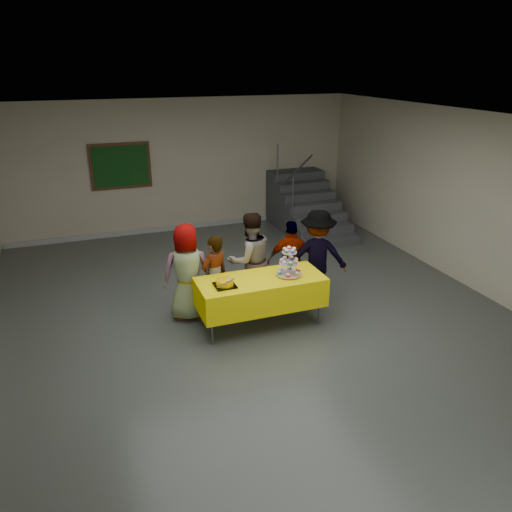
{
  "coord_description": "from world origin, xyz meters",
  "views": [
    {
      "loc": [
        -2.33,
        -6.21,
        3.77
      ],
      "look_at": [
        0.04,
        0.24,
        1.05
      ],
      "focal_mm": 35.0,
      "sensor_mm": 36.0,
      "label": 1
    }
  ],
  "objects": [
    {
      "name": "room_shell",
      "position": [
        0.0,
        0.02,
        2.13
      ],
      "size": [
        10.0,
        10.04,
        3.02
      ],
      "color": "#4C514C",
      "rests_on": "ground"
    },
    {
      "name": "cupcake_stand",
      "position": [
        0.48,
        0.0,
        0.96
      ],
      "size": [
        0.38,
        0.38,
        0.44
      ],
      "color": "silver",
      "rests_on": "bake_table"
    },
    {
      "name": "noticeboard",
      "position": [
        -1.37,
        4.96,
        1.6
      ],
      "size": [
        1.3,
        0.05,
        1.0
      ],
      "color": "#472B16",
      "rests_on": "ground"
    },
    {
      "name": "bake_table",
      "position": [
        0.04,
        0.04,
        0.56
      ],
      "size": [
        1.88,
        0.78,
        0.77
      ],
      "color": "#595960",
      "rests_on": "ground"
    },
    {
      "name": "bear_cake",
      "position": [
        -0.53,
        -0.03,
        0.83
      ],
      "size": [
        0.32,
        0.36,
        0.12
      ],
      "color": "black",
      "rests_on": "bake_table"
    },
    {
      "name": "schoolchild_b",
      "position": [
        -0.51,
        0.57,
        0.66
      ],
      "size": [
        0.57,
        0.48,
        1.33
      ],
      "primitive_type": "imported",
      "rotation": [
        0.0,
        0.0,
        3.54
      ],
      "color": "slate",
      "rests_on": "ground"
    },
    {
      "name": "staircase",
      "position": [
        2.7,
        4.13,
        0.49
      ],
      "size": [
        1.3,
        2.4,
        2.04
      ],
      "color": "#424447",
      "rests_on": "ground"
    },
    {
      "name": "schoolchild_a",
      "position": [
        -0.91,
        0.66,
        0.76
      ],
      "size": [
        0.82,
        0.62,
        1.52
      ],
      "primitive_type": "imported",
      "rotation": [
        0.0,
        0.0,
        2.94
      ],
      "color": "slate",
      "rests_on": "ground"
    },
    {
      "name": "schoolchild_c",
      "position": [
        0.12,
        0.75,
        0.79
      ],
      "size": [
        0.82,
        0.67,
        1.57
      ],
      "primitive_type": "imported",
      "rotation": [
        0.0,
        0.0,
        3.24
      ],
      "color": "slate",
      "rests_on": "ground"
    },
    {
      "name": "schoolchild_d",
      "position": [
        0.84,
        0.72,
        0.68
      ],
      "size": [
        0.86,
        0.54,
        1.36
      ],
      "primitive_type": "imported",
      "rotation": [
        0.0,
        0.0,
        2.86
      ],
      "color": "slate",
      "rests_on": "ground"
    },
    {
      "name": "schoolchild_e",
      "position": [
        1.22,
        0.55,
        0.78
      ],
      "size": [
        1.15,
        0.92,
        1.55
      ],
      "primitive_type": "imported",
      "rotation": [
        0.0,
        0.0,
        2.74
      ],
      "color": "slate",
      "rests_on": "ground"
    }
  ]
}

